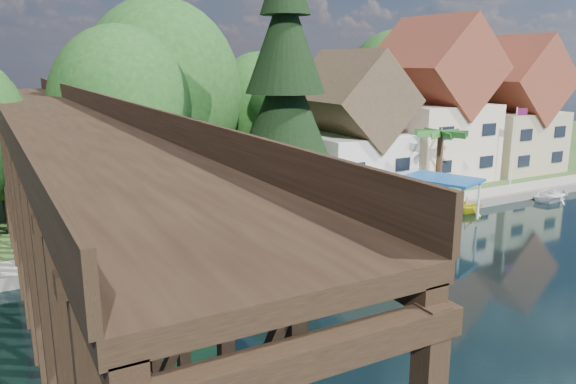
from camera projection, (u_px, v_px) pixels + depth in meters
name	position (u px, v px, depth m)	size (l,w,h in m)	color
ground	(415.00, 275.00, 28.63)	(140.00, 140.00, 0.00)	black
bank	(192.00, 164.00, 57.55)	(140.00, 52.00, 0.50)	#2E481C
seawall	(380.00, 220.00, 37.26)	(60.00, 0.40, 0.62)	slate
promenade	(392.00, 209.00, 39.25)	(50.00, 2.60, 0.06)	gray
trestle_bridge	(57.00, 187.00, 24.30)	(4.12, 44.18, 9.30)	black
house_left	(350.00, 132.00, 44.36)	(7.64, 8.64, 11.02)	silver
house_center	(432.00, 110.00, 48.71)	(8.65, 9.18, 13.89)	beige
house_right	(508.00, 113.00, 52.66)	(8.15, 8.64, 12.45)	tan
shed	(125.00, 173.00, 34.94)	(5.09, 5.40, 7.85)	silver
bg_trees	(252.00, 103.00, 45.53)	(49.90, 13.30, 10.57)	#382314
shrubs	(255.00, 220.00, 34.08)	(15.76, 2.47, 1.70)	#163F16
conifer	(285.00, 83.00, 37.09)	(7.31, 7.31, 17.99)	#382314
palm_tree	(441.00, 136.00, 41.43)	(4.24, 4.24, 5.42)	#382314
flagpole	(516.00, 139.00, 45.08)	(1.00, 0.30, 6.52)	white
tugboat	(366.00, 228.00, 34.57)	(3.21, 2.54, 2.05)	#B10B14
boat_white_a	(377.00, 232.00, 34.48)	(2.75, 3.85, 0.80)	silver
boat_canopy	(440.00, 203.00, 37.70)	(4.70, 5.57, 3.05)	silver
boat_yellow	(469.00, 204.00, 39.97)	(2.14, 2.48, 1.30)	yellow
boat_white_b	(553.00, 194.00, 44.03)	(2.96, 4.15, 0.86)	white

